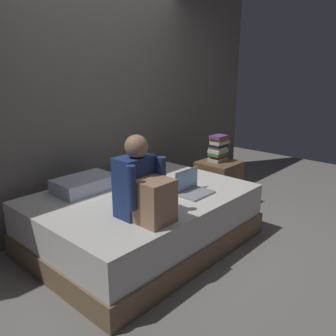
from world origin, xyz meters
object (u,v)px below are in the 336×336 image
at_px(person_sitting, 143,188).
at_px(book_stack, 218,148).
at_px(laptop, 192,188).
at_px(nightstand, 218,184).
at_px(bed, 142,219).
at_px(clothes_pile, 150,169).
at_px(pillow, 85,184).

distance_m(person_sitting, book_stack, 1.76).
distance_m(laptop, book_stack, 1.10).
distance_m(nightstand, laptop, 1.10).
bearing_deg(book_stack, laptop, -158.20).
relative_size(bed, person_sitting, 3.05).
relative_size(nightstand, laptop, 1.74).
bearing_deg(clothes_pile, bed, -143.39).
bearing_deg(person_sitting, clothes_pile, 42.18).
xyz_separation_m(bed, person_sitting, (-0.37, -0.41, 0.51)).
xyz_separation_m(bed, laptop, (0.31, -0.36, 0.32)).
bearing_deg(laptop, clothes_pile, 77.45).
bearing_deg(laptop, bed, 130.48).
distance_m(bed, pillow, 0.64).
height_order(bed, book_stack, book_stack).
distance_m(nightstand, clothes_pile, 0.95).
distance_m(person_sitting, pillow, 0.88).
bearing_deg(bed, person_sitting, -131.98).
height_order(nightstand, pillow, pillow).
xyz_separation_m(person_sitting, pillow, (0.06, 0.86, -0.19)).
distance_m(bed, nightstand, 1.30).
distance_m(person_sitting, laptop, 0.71).
bearing_deg(pillow, book_stack, -13.89).
relative_size(laptop, clothes_pile, 1.02).
height_order(bed, pillow, pillow).
bearing_deg(nightstand, bed, -179.71).
bearing_deg(laptop, pillow, 127.41).
bearing_deg(bed, nightstand, 0.29).
bearing_deg(pillow, nightstand, -15.38).
xyz_separation_m(nightstand, pillow, (-1.61, 0.44, 0.31)).
bearing_deg(bed, clothes_pile, 36.61).
xyz_separation_m(pillow, clothes_pile, (0.78, -0.10, -0.01)).
bearing_deg(clothes_pile, laptop, -102.55).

